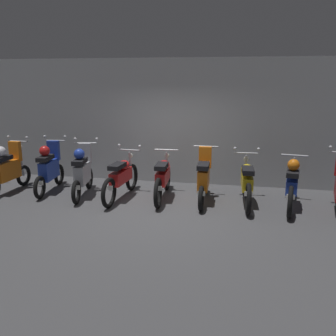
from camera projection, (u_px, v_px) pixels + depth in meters
The scene contains 10 objects.
ground_plane at pixel (155, 211), 7.59m from camera, with size 80.00×80.00×0.00m, color #424244.
back_wall at pixel (174, 122), 9.42m from camera, with size 16.00×0.30×3.15m, color #9EA0A3.
motorbike_slot_0 at pixel (8, 169), 8.71m from camera, with size 0.59×1.68×1.29m.
motorbike_slot_1 at pixel (49, 168), 8.79m from camera, with size 0.59×1.68×1.29m.
motorbike_slot_2 at pixel (83, 172), 8.45m from camera, with size 0.58×1.67×1.29m.
motorbike_slot_3 at pixel (121, 177), 8.29m from camera, with size 0.59×1.95×1.15m.
motorbike_slot_4 at pixel (163, 177), 8.29m from camera, with size 0.56×1.95×1.03m.
motorbike_slot_5 at pixel (204, 178), 8.06m from camera, with size 0.56×1.68×1.18m.
motorbike_slot_6 at pixel (247, 182), 7.92m from camera, with size 0.59×1.95×1.15m.
motorbike_slot_7 at pixel (292, 183), 7.69m from camera, with size 0.56×1.94×1.08m.
Camera 1 is at (1.64, -6.97, 2.69)m, focal length 39.34 mm.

